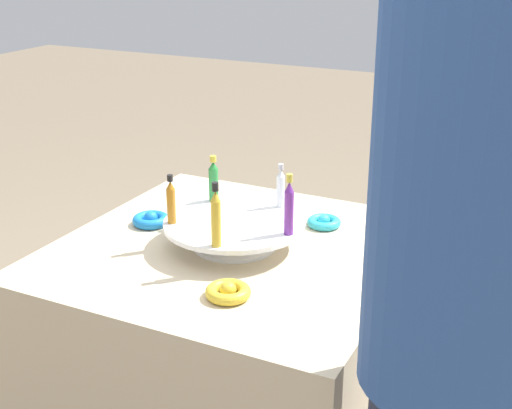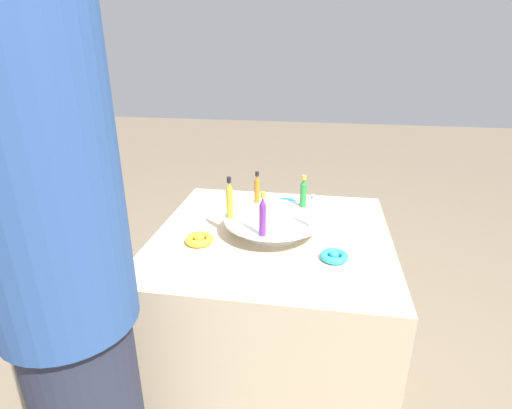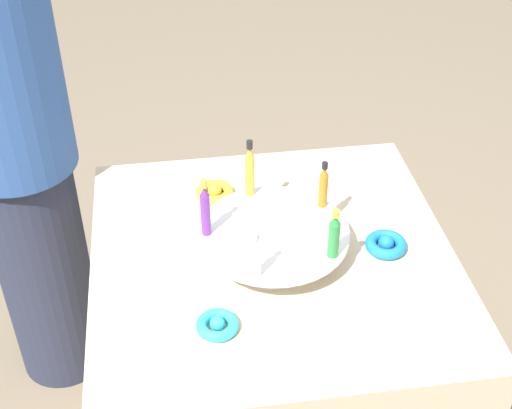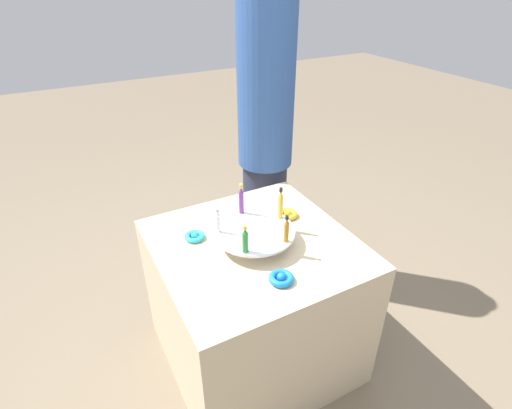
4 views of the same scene
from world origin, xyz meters
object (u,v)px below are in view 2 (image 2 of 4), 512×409
object	(u,v)px
bottle_green	(303,192)
person_figure	(59,260)
bottle_amber	(257,188)
ribbon_bow_teal	(334,256)
display_stand	(273,222)
bottle_clear	(312,212)
bottle_gold	(229,199)
ribbon_bow_gold	(199,239)
bottle_purple	(263,216)
ribbon_bow_blue	(286,203)

from	to	relation	value
bottle_green	person_figure	bearing A→B (deg)	55.66
bottle_amber	ribbon_bow_teal	xyz separation A→B (m)	(-0.29, 0.28, -0.11)
display_stand	bottle_clear	bearing A→B (deg)	156.65
bottle_clear	bottle_green	distance (m)	0.18
bottle_gold	ribbon_bow_teal	xyz separation A→B (m)	(-0.36, 0.12, -0.12)
bottle_green	ribbon_bow_gold	distance (m)	0.42
bottle_purple	ribbon_bow_gold	distance (m)	0.26
display_stand	bottle_green	bearing A→B (deg)	-131.35
bottle_gold	person_figure	size ratio (longest dim) A/B	0.08
ribbon_bow_teal	bottle_purple	bearing A→B (deg)	-0.23
bottle_clear	person_figure	world-z (taller)	person_figure
bottle_green	ribbon_bow_gold	bearing A→B (deg)	33.55
bottle_gold	ribbon_bow_gold	size ratio (longest dim) A/B	1.55
bottle_green	display_stand	bearing A→B (deg)	48.65
bottle_purple	ribbon_bow_blue	bearing A→B (deg)	-95.15
display_stand	person_figure	world-z (taller)	person_figure
person_figure	bottle_clear	bearing A→B (deg)	-11.24
bottle_amber	ribbon_bow_teal	world-z (taller)	bottle_amber
person_figure	bottle_amber	bearing A→B (deg)	9.69
display_stand	bottle_amber	xyz separation A→B (m)	(0.08, -0.13, 0.08)
bottle_gold	person_figure	bearing A→B (deg)	66.86
bottle_clear	bottle_amber	size ratio (longest dim) A/B	0.94
ribbon_bow_gold	bottle_amber	bearing A→B (deg)	-123.88
display_stand	ribbon_bow_gold	world-z (taller)	display_stand
bottle_purple	ribbon_bow_gold	world-z (taller)	bottle_purple
ribbon_bow_teal	ribbon_bow_blue	xyz separation A→B (m)	(0.19, -0.41, 0.00)
bottle_purple	bottle_gold	world-z (taller)	bottle_gold
ribbon_bow_gold	person_figure	size ratio (longest dim) A/B	0.05
bottle_purple	bottle_green	xyz separation A→B (m)	(-0.11, -0.26, -0.01)
bottle_clear	bottle_amber	world-z (taller)	bottle_amber
bottle_green	ribbon_bow_gold	xyz separation A→B (m)	(0.33, 0.22, -0.11)
bottle_green	ribbon_bow_gold	size ratio (longest dim) A/B	1.26
display_stand	ribbon_bow_blue	distance (m)	0.26
bottle_amber	bottle_gold	size ratio (longest dim) A/B	0.81
bottle_clear	ribbon_bow_blue	distance (m)	0.35
display_stand	person_figure	distance (m)	0.73
ribbon_bow_blue	person_figure	distance (m)	0.97
bottle_clear	ribbon_bow_gold	xyz separation A→B (m)	(0.37, 0.05, -0.10)
ribbon_bow_teal	ribbon_bow_gold	bearing A→B (deg)	-5.03
bottle_amber	ribbon_bow_teal	bearing A→B (deg)	136.16
ribbon_bow_blue	bottle_purple	bearing A→B (deg)	84.85
bottle_clear	bottle_amber	bearing A→B (deg)	-41.35
ribbon_bow_teal	bottle_gold	bearing A→B (deg)	-18.03
ribbon_bow_gold	bottle_gold	bearing A→B (deg)	-139.51
bottle_purple	bottle_green	distance (m)	0.28
bottle_clear	ribbon_bow_blue	bearing A→B (deg)	-70.28
bottle_amber	bottle_gold	xyz separation A→B (m)	(0.07, 0.16, 0.01)
display_stand	bottle_gold	bearing A→B (deg)	12.65
ribbon_bow_gold	ribbon_bow_teal	xyz separation A→B (m)	(-0.45, 0.04, -0.00)
bottle_gold	person_figure	xyz separation A→B (m)	(0.24, 0.57, 0.06)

